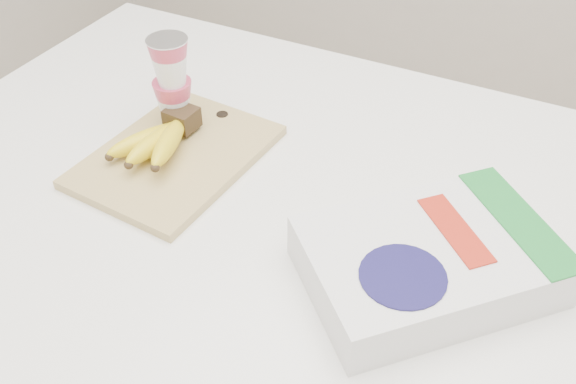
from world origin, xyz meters
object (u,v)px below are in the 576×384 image
Objects in this scene: yogurt_stack at (171,79)px; cereal_box at (429,261)px; cutting_board at (176,156)px; bananas at (160,138)px.

yogurt_stack is 0.42× the size of cereal_box.
cutting_board is 0.04m from bananas.
bananas is 0.10m from yogurt_stack.
cutting_board is at bearing 7.62° from bananas.
bananas is at bearing -73.45° from yogurt_stack.
bananas is at bearing -168.06° from cutting_board.
cereal_box is (0.48, -0.14, -0.06)m from yogurt_stack.
bananas is at bearing -143.62° from cereal_box.
cutting_board is 0.12m from yogurt_stack.
bananas reaches higher than cutting_board.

